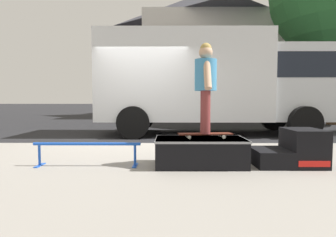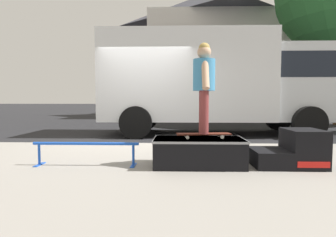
{
  "view_description": "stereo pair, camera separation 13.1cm",
  "coord_description": "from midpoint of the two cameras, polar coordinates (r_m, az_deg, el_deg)",
  "views": [
    {
      "loc": [
        0.75,
        -6.68,
        1.07
      ],
      "look_at": [
        0.73,
        -1.67,
        0.74
      ],
      "focal_mm": 30.31,
      "sensor_mm": 36.0,
      "label": 1
    },
    {
      "loc": [
        0.88,
        -6.68,
        1.07
      ],
      "look_at": [
        0.73,
        -1.67,
        0.74
      ],
      "focal_mm": 30.31,
      "sensor_mm": 36.0,
      "label": 2
    }
  ],
  "objects": [
    {
      "name": "kicker_ramp",
      "position": [
        4.47,
        24.55,
        -5.97
      ],
      "size": [
        0.96,
        0.65,
        0.53
      ],
      "color": "black",
      "rests_on": "sidewalk_slab"
    },
    {
      "name": "house_behind",
      "position": [
        19.55,
        10.76,
        13.04
      ],
      "size": [
        9.54,
        8.22,
        8.4
      ],
      "color": "silver",
      "rests_on": "ground"
    },
    {
      "name": "ground_plane",
      "position": [
        6.82,
        -5.13,
        -5.27
      ],
      "size": [
        140.0,
        140.0,
        0.0
      ],
      "primitive_type": "plane",
      "color": "black"
    },
    {
      "name": "skateboard",
      "position": [
        4.15,
        8.06,
        -3.15
      ],
      "size": [
        0.8,
        0.28,
        0.07
      ],
      "color": "#4C1E14",
      "rests_on": "skate_box"
    },
    {
      "name": "box_truck",
      "position": [
        9.0,
        10.25,
        7.73
      ],
      "size": [
        6.91,
        2.63,
        3.05
      ],
      "color": "white",
      "rests_on": "ground"
    },
    {
      "name": "skater_kid",
      "position": [
        4.13,
        8.16,
        7.58
      ],
      "size": [
        0.31,
        0.67,
        1.29
      ],
      "color": "brown",
      "rests_on": "skateboard"
    },
    {
      "name": "grind_rail",
      "position": [
        4.26,
        -15.34,
        -5.7
      ],
      "size": [
        1.54,
        0.28,
        0.34
      ],
      "color": "blue",
      "rests_on": "sidewalk_slab"
    },
    {
      "name": "sidewalk_slab",
      "position": [
        3.91,
        -10.56,
        -11.27
      ],
      "size": [
        50.0,
        5.0,
        0.12
      ],
      "primitive_type": "cube",
      "color": "gray",
      "rests_on": "ground"
    },
    {
      "name": "skate_box",
      "position": [
        4.14,
        7.06,
        -6.51
      ],
      "size": [
        1.29,
        0.72,
        0.4
      ],
      "color": "black",
      "rests_on": "sidewalk_slab"
    }
  ]
}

